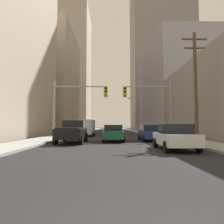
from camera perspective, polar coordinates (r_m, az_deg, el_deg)
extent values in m
cube|color=#9E9E99|center=(52.96, -7.85, -5.18)|extent=(3.11, 160.00, 0.15)
cube|color=#9E9E99|center=(53.07, 7.00, -5.18)|extent=(3.11, 160.00, 0.15)
cube|color=black|center=(18.41, -10.51, -5.59)|extent=(2.09, 5.43, 0.80)
cube|color=black|center=(19.35, -10.00, -3.29)|extent=(1.83, 1.83, 0.70)
cube|color=black|center=(17.07, -11.25, -4.22)|extent=(1.80, 2.41, 0.10)
cylinder|color=black|center=(20.29, -12.39, -6.52)|extent=(0.28, 0.80, 0.80)
cylinder|color=black|center=(20.00, -6.96, -6.63)|extent=(0.28, 0.80, 0.80)
cylinder|color=black|center=(16.93, -14.75, -7.05)|extent=(0.28, 0.80, 0.80)
cylinder|color=black|center=(16.57, -8.24, -7.21)|extent=(0.28, 0.80, 0.80)
cube|color=#B7BABF|center=(30.22, -6.80, -3.93)|extent=(2.10, 5.24, 1.90)
cube|color=black|center=(32.82, -6.32, -3.19)|extent=(1.76, 0.05, 0.60)
cylinder|color=black|center=(32.00, -8.22, -5.61)|extent=(0.24, 0.72, 0.72)
cylinder|color=black|center=(31.82, -4.77, -5.64)|extent=(0.24, 0.72, 0.72)
cylinder|color=black|center=(28.71, -9.07, -5.81)|extent=(0.24, 0.72, 0.72)
cylinder|color=black|center=(28.50, -5.23, -5.86)|extent=(0.24, 0.72, 0.72)
cube|color=white|center=(13.25, 16.30, -6.91)|extent=(1.88, 4.23, 0.65)
cube|color=black|center=(13.09, 16.45, -4.32)|extent=(1.62, 1.93, 0.55)
cylinder|color=black|center=(14.35, 11.40, -8.03)|extent=(0.22, 0.64, 0.64)
cylinder|color=black|center=(14.81, 18.01, -7.79)|extent=(0.22, 0.64, 0.64)
cylinder|color=black|center=(11.75, 14.21, -8.96)|extent=(0.22, 0.64, 0.64)
cylinder|color=black|center=(12.31, 22.09, -8.56)|extent=(0.22, 0.64, 0.64)
cube|color=#195938|center=(19.67, 0.34, -5.99)|extent=(1.89, 4.24, 0.65)
cube|color=black|center=(19.50, 0.35, -4.24)|extent=(1.63, 1.94, 0.55)
cylinder|color=black|center=(21.02, -2.11, -6.73)|extent=(0.22, 0.64, 0.64)
cylinder|color=black|center=(21.06, 2.63, -6.72)|extent=(0.22, 0.64, 0.64)
cylinder|color=black|center=(18.34, -2.29, -7.16)|extent=(0.22, 0.64, 0.64)
cylinder|color=black|center=(18.38, 3.14, -7.15)|extent=(0.22, 0.64, 0.64)
cube|color=navy|center=(21.01, 10.10, -5.79)|extent=(1.87, 4.23, 0.65)
cube|color=black|center=(20.85, 10.15, -4.15)|extent=(1.61, 1.92, 0.55)
cylinder|color=black|center=(22.21, 7.24, -6.54)|extent=(0.22, 0.64, 0.64)
cylinder|color=black|center=(22.52, 11.63, -6.46)|extent=(0.22, 0.64, 0.64)
cylinder|color=black|center=(19.56, 8.35, -6.91)|extent=(0.22, 0.64, 0.64)
cylinder|color=black|center=(19.90, 13.31, -6.80)|extent=(0.22, 0.64, 0.64)
cylinder|color=gray|center=(22.23, -15.09, 0.47)|extent=(0.18, 0.18, 6.00)
cylinder|color=gray|center=(22.04, -8.44, 6.71)|extent=(5.15, 0.12, 0.12)
cube|color=gold|center=(21.77, -1.68, 5.40)|extent=(0.38, 0.30, 1.05)
sphere|color=black|center=(21.66, -1.69, 6.36)|extent=(0.24, 0.24, 0.24)
sphere|color=black|center=(21.60, -1.69, 5.47)|extent=(0.24, 0.24, 0.24)
sphere|color=#19D833|center=(21.55, -1.69, 4.58)|extent=(0.24, 0.24, 0.24)
cylinder|color=gray|center=(22.44, 15.36, 0.44)|extent=(0.18, 0.18, 6.00)
cylinder|color=gray|center=(22.21, 9.45, 6.64)|extent=(4.65, 0.12, 0.12)
cube|color=gold|center=(21.82, 3.42, 5.38)|extent=(0.38, 0.30, 1.05)
sphere|color=black|center=(21.71, 3.45, 6.34)|extent=(0.24, 0.24, 0.24)
sphere|color=black|center=(21.66, 3.46, 5.45)|extent=(0.24, 0.24, 0.24)
sphere|color=#19D833|center=(21.60, 3.46, 4.56)|extent=(0.24, 0.24, 0.24)
cylinder|color=brown|center=(20.12, 21.29, 6.29)|extent=(0.28, 0.28, 9.66)
cube|color=brown|center=(21.25, 21.00, 17.59)|extent=(2.20, 0.12, 0.12)
cube|color=brown|center=(20.97, 21.05, 15.55)|extent=(1.80, 0.12, 0.12)
cylinder|color=gray|center=(44.97, 7.29, -0.75)|extent=(0.16, 0.16, 7.50)
cylinder|color=gray|center=(45.15, 5.87, 3.75)|extent=(2.20, 0.10, 0.10)
ellipsoid|color=#4C4C51|center=(45.03, 4.48, 3.63)|extent=(0.56, 0.32, 0.20)
cube|color=#B7A893|center=(57.40, -19.32, 7.47)|extent=(18.51, 21.59, 24.77)
cube|color=#B7A893|center=(100.67, -10.79, 10.82)|extent=(16.18, 23.01, 53.30)
cube|color=#93939E|center=(52.94, 18.55, 5.28)|extent=(16.90, 28.74, 19.11)
cube|color=gray|center=(97.96, 12.89, 15.84)|extent=(24.66, 20.16, 68.24)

